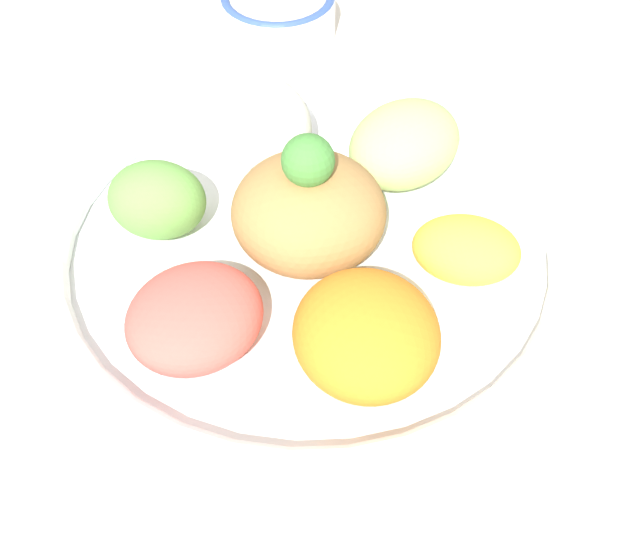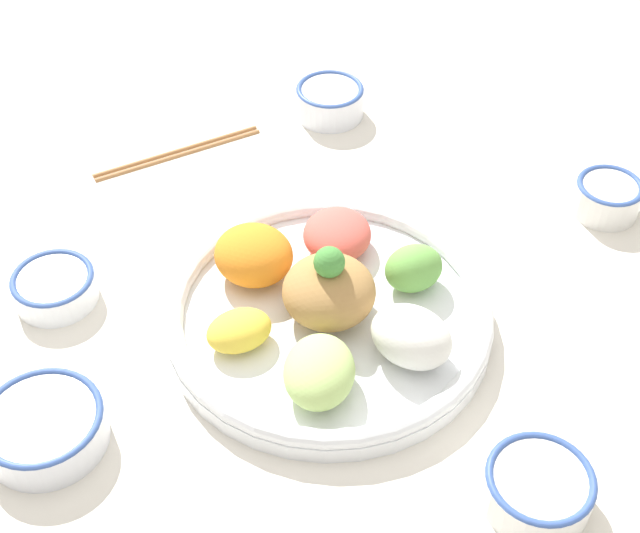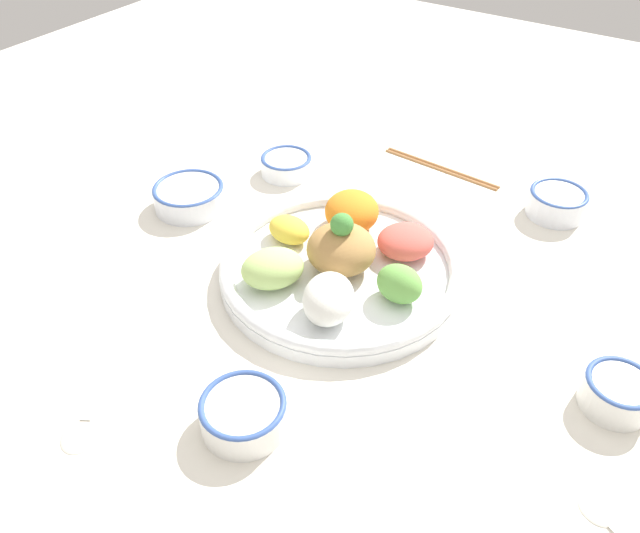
{
  "view_description": "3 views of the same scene",
  "coord_description": "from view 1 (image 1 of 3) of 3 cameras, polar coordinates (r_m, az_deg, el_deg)",
  "views": [
    {
      "loc": [
        -0.03,
        0.37,
        0.44
      ],
      "look_at": [
        -0.01,
        -0.01,
        0.03
      ],
      "focal_mm": 50.0,
      "sensor_mm": 36.0,
      "label": 1
    },
    {
      "loc": [
        -0.35,
        -0.57,
        0.72
      ],
      "look_at": [
        0.01,
        0.0,
        0.05
      ],
      "focal_mm": 50.0,
      "sensor_mm": 36.0,
      "label": 2
    },
    {
      "loc": [
        0.35,
        -0.63,
        0.59
      ],
      "look_at": [
        -0.02,
        -0.07,
        0.04
      ],
      "focal_mm": 35.0,
      "sensor_mm": 36.0,
      "label": 3
    }
  ],
  "objects": [
    {
      "name": "ground_plane",
      "position": [
        0.58,
        -1.41,
        -2.68
      ],
      "size": [
        2.4,
        2.4,
        0.0
      ],
      "primitive_type": "plane",
      "color": "silver"
    },
    {
      "name": "sauce_bowl_dark",
      "position": [
        0.8,
        -2.67,
        15.95
      ],
      "size": [
        0.1,
        0.1,
        0.04
      ],
      "color": "white",
      "rests_on": "ground_plane"
    },
    {
      "name": "salad_platter",
      "position": [
        0.58,
        -0.69,
        1.64
      ],
      "size": [
        0.35,
        0.35,
        0.11
      ],
      "color": "white",
      "rests_on": "ground_plane"
    }
  ]
}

